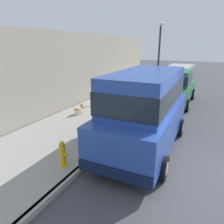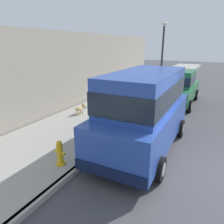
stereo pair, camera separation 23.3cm
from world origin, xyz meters
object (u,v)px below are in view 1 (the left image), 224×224
car_blue_van (145,107)px  dog_tan (79,108)px  street_lamp (159,51)px  car_green_sedan (175,86)px  fire_hydrant (63,154)px

car_blue_van → dog_tan: bearing=156.7°
car_blue_van → street_lamp: street_lamp is taller
car_green_sedan → fire_hydrant: (-1.45, -8.34, -0.51)m
car_blue_van → car_green_sedan: car_blue_van is taller
car_blue_van → fire_hydrant: size_ratio=6.78×
car_blue_van → dog_tan: size_ratio=6.51×
car_green_sedan → street_lamp: 2.68m
car_green_sedan → fire_hydrant: bearing=-99.8°
car_green_sedan → street_lamp: size_ratio=1.04×
car_green_sedan → dog_tan: bearing=-128.2°
car_blue_van → car_green_sedan: size_ratio=1.07×
car_blue_van → street_lamp: (-1.46, 7.38, 1.51)m
street_lamp → car_blue_van: bearing=-78.8°
fire_hydrant → street_lamp: street_lamp is taller
dog_tan → fire_hydrant: bearing=-61.3°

